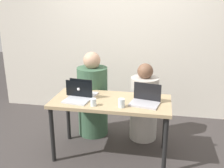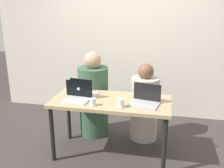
# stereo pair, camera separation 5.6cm
# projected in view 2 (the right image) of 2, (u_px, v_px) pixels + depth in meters

# --- Properties ---
(ground_plane) EXTENTS (12.00, 12.00, 0.00)m
(ground_plane) POSITION_uv_depth(u_px,v_px,m) (111.00, 154.00, 3.35)
(ground_plane) COLOR #393433
(back_wall) EXTENTS (4.50, 0.10, 2.34)m
(back_wall) POSITION_uv_depth(u_px,v_px,m) (129.00, 45.00, 4.29)
(back_wall) COLOR silver
(back_wall) RESTS_ON ground
(desk) EXTENTS (1.41, 0.65, 0.74)m
(desk) POSITION_uv_depth(u_px,v_px,m) (111.00, 106.00, 3.14)
(desk) COLOR tan
(desk) RESTS_ON ground
(person_on_left) EXTENTS (0.51, 0.51, 1.21)m
(person_on_left) POSITION_uv_depth(u_px,v_px,m) (93.00, 99.00, 3.72)
(person_on_left) COLOR #3A5D43
(person_on_left) RESTS_ON ground
(person_on_right) EXTENTS (0.43, 0.43, 1.08)m
(person_on_right) POSITION_uv_depth(u_px,v_px,m) (144.00, 106.00, 3.60)
(person_on_right) COLOR #B8B1AA
(person_on_right) RESTS_ON ground
(laptop_back_left) EXTENTS (0.36, 0.27, 0.21)m
(laptop_back_left) POSITION_uv_depth(u_px,v_px,m) (82.00, 92.00, 3.25)
(laptop_back_left) COLOR silver
(laptop_back_left) RESTS_ON desk
(laptop_front_left) EXTENTS (0.32, 0.29, 0.24)m
(laptop_front_left) POSITION_uv_depth(u_px,v_px,m) (78.00, 96.00, 3.12)
(laptop_front_left) COLOR silver
(laptop_front_left) RESTS_ON desk
(laptop_front_right) EXTENTS (0.36, 0.29, 0.22)m
(laptop_front_right) POSITION_uv_depth(u_px,v_px,m) (145.00, 100.00, 2.99)
(laptop_front_right) COLOR #B6B3B9
(laptop_front_right) RESTS_ON desk
(water_glass_left) EXTENTS (0.07, 0.07, 0.09)m
(water_glass_left) POSITION_uv_depth(u_px,v_px,m) (93.00, 103.00, 2.94)
(water_glass_left) COLOR silver
(water_glass_left) RESTS_ON desk
(water_glass_right) EXTENTS (0.07, 0.07, 0.10)m
(water_glass_right) POSITION_uv_depth(u_px,v_px,m) (121.00, 104.00, 2.90)
(water_glass_right) COLOR silver
(water_glass_right) RESTS_ON desk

